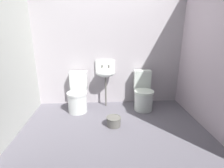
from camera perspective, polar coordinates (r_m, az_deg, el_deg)
The scene contains 8 objects.
ground_plane at distance 3.12m, azimuth 0.35°, elevation -14.61°, with size 3.54×2.58×0.08m, color slate.
wall_back at distance 3.80m, azimuth -0.90°, elevation 11.83°, with size 3.54×0.10×2.49m, color #BCB4BA.
wall_left at distance 3.11m, azimuth -31.40°, elevation 8.00°, with size 0.10×2.38×2.49m, color #B8BBB4.
wall_right at distance 3.30m, azimuth 29.85°, elevation 8.67°, with size 0.10×2.38×2.49m, color #C0AEBA.
toilet_left at distance 3.65m, azimuth -11.16°, elevation -3.68°, with size 0.42×0.61×0.78m.
toilet_right at distance 3.72m, azimuth 10.22°, elevation -3.17°, with size 0.43×0.61×0.78m.
sink at distance 3.67m, azimuth -2.16°, elevation 3.87°, with size 0.42×0.35×0.99m.
bucket at distance 3.10m, azimuth 0.56°, elevation -12.12°, with size 0.26×0.26×0.17m.
Camera 1 is at (-0.20, -2.63, 1.62)m, focal length 27.81 mm.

